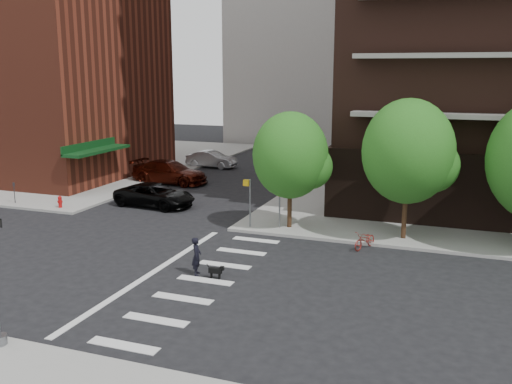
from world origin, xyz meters
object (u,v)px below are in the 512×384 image
at_px(fire_hydrant, 60,201).
at_px(dog_walker, 197,256).
at_px(scooter, 365,240).
at_px(parked_car_maroon, 170,172).
at_px(parked_car_black, 155,195).
at_px(parked_car_silver, 212,159).

bearing_deg(fire_hydrant, dog_walker, -29.50).
bearing_deg(scooter, parked_car_maroon, 168.66).
xyz_separation_m(fire_hydrant, dog_walker, (12.86, -7.28, 0.26)).
xyz_separation_m(parked_car_black, parked_car_silver, (-2.70, 14.46, 0.01)).
bearing_deg(dog_walker, parked_car_black, 21.64).
bearing_deg(parked_car_silver, parked_car_maroon, -177.29).
xyz_separation_m(fire_hydrant, scooter, (18.91, -1.30, -0.11)).
bearing_deg(parked_car_silver, fire_hydrant, 175.14).
height_order(parked_car_silver, scooter, parked_car_silver).
bearing_deg(parked_car_maroon, parked_car_silver, 4.03).
xyz_separation_m(scooter, dog_walker, (-6.04, -5.98, 0.37)).
bearing_deg(dog_walker, scooter, -61.54).
distance_m(parked_car_maroon, scooter, 19.94).
distance_m(parked_car_black, parked_car_maroon, 7.41).
distance_m(parked_car_silver, dog_walker, 26.75).
xyz_separation_m(parked_car_maroon, parked_car_silver, (0.00, 7.56, -0.13)).
bearing_deg(parked_car_black, parked_car_silver, 15.96).
height_order(parked_car_black, scooter, parked_car_black).
xyz_separation_m(parked_car_black, dog_walker, (7.86, -10.11, 0.09)).
relative_size(fire_hydrant, parked_car_maroon, 0.12).
bearing_deg(parked_car_black, dog_walker, -136.74).
distance_m(parked_car_maroon, dog_walker, 20.02).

